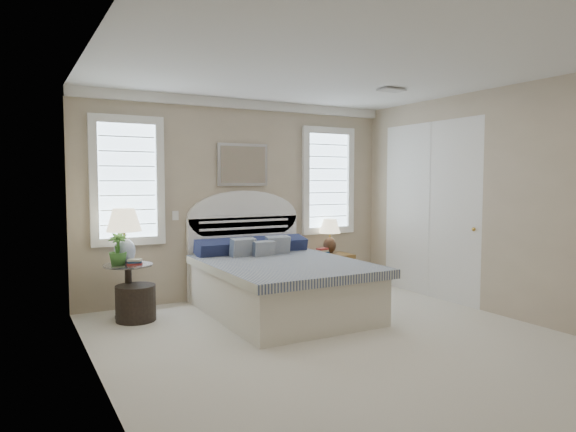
# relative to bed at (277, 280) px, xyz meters

# --- Properties ---
(floor) EXTENTS (4.50, 5.00, 0.01)m
(floor) POSITION_rel_bed_xyz_m (0.00, -1.46, -0.39)
(floor) COLOR beige
(floor) RESTS_ON ground
(ceiling) EXTENTS (4.50, 5.00, 0.01)m
(ceiling) POSITION_rel_bed_xyz_m (0.00, -1.46, 2.31)
(ceiling) COLOR silver
(ceiling) RESTS_ON wall_back
(wall_back) EXTENTS (4.50, 0.02, 2.70)m
(wall_back) POSITION_rel_bed_xyz_m (0.00, 1.04, 0.96)
(wall_back) COLOR tan
(wall_back) RESTS_ON floor
(wall_left) EXTENTS (0.02, 5.00, 2.70)m
(wall_left) POSITION_rel_bed_xyz_m (-2.25, -1.46, 0.96)
(wall_left) COLOR tan
(wall_left) RESTS_ON floor
(wall_right) EXTENTS (0.02, 5.00, 2.70)m
(wall_right) POSITION_rel_bed_xyz_m (2.25, -1.46, 0.96)
(wall_right) COLOR tan
(wall_right) RESTS_ON floor
(crown_molding) EXTENTS (4.50, 0.08, 0.12)m
(crown_molding) POSITION_rel_bed_xyz_m (0.00, 1.00, 2.25)
(crown_molding) COLOR white
(crown_molding) RESTS_ON wall_back
(hvac_vent) EXTENTS (0.30, 0.20, 0.02)m
(hvac_vent) POSITION_rel_bed_xyz_m (1.20, -0.66, 2.29)
(hvac_vent) COLOR #B2B2B2
(hvac_vent) RESTS_ON ceiling
(switch_plate) EXTENTS (0.08, 0.01, 0.12)m
(switch_plate) POSITION_rel_bed_xyz_m (-0.95, 1.03, 0.76)
(switch_plate) COLOR white
(switch_plate) RESTS_ON wall_back
(window_left) EXTENTS (0.90, 0.06, 1.60)m
(window_left) POSITION_rel_bed_xyz_m (-1.55, 1.02, 1.21)
(window_left) COLOR silver
(window_left) RESTS_ON wall_back
(window_right) EXTENTS (0.90, 0.06, 1.60)m
(window_right) POSITION_rel_bed_xyz_m (1.40, 1.02, 1.21)
(window_right) COLOR silver
(window_right) RESTS_ON wall_back
(painting) EXTENTS (0.74, 0.04, 0.58)m
(painting) POSITION_rel_bed_xyz_m (0.00, 1.00, 1.43)
(painting) COLOR silver
(painting) RESTS_ON wall_back
(closet_door) EXTENTS (0.02, 1.80, 2.40)m
(closet_door) POSITION_rel_bed_xyz_m (2.23, -0.26, 0.81)
(closet_door) COLOR white
(closet_door) RESTS_ON floor
(bed) EXTENTS (1.72, 2.28, 1.47)m
(bed) POSITION_rel_bed_xyz_m (0.00, 0.00, 0.00)
(bed) COLOR silver
(bed) RESTS_ON floor
(side_table_left) EXTENTS (0.56, 0.56, 0.63)m
(side_table_left) POSITION_rel_bed_xyz_m (-1.65, 0.59, 0.00)
(side_table_left) COLOR black
(side_table_left) RESTS_ON floor
(nightstand_right) EXTENTS (0.50, 0.40, 0.53)m
(nightstand_right) POSITION_rel_bed_xyz_m (1.30, 0.69, 0.00)
(nightstand_right) COLOR brown
(nightstand_right) RESTS_ON floor
(floor_pot) EXTENTS (0.52, 0.52, 0.41)m
(floor_pot) POSITION_rel_bed_xyz_m (-1.61, 0.42, -0.18)
(floor_pot) COLOR black
(floor_pot) RESTS_ON floor
(lamp_left) EXTENTS (0.41, 0.41, 0.66)m
(lamp_left) POSITION_rel_bed_xyz_m (-1.67, 0.67, 0.64)
(lamp_left) COLOR white
(lamp_left) RESTS_ON side_table_left
(lamp_right) EXTENTS (0.36, 0.36, 0.51)m
(lamp_right) POSITION_rel_bed_xyz_m (1.33, 0.84, 0.46)
(lamp_right) COLOR black
(lamp_right) RESTS_ON nightstand_right
(potted_plant) EXTENTS (0.28, 0.28, 0.38)m
(potted_plant) POSITION_rel_bed_xyz_m (-1.77, 0.56, 0.43)
(potted_plant) COLOR #39742E
(potted_plant) RESTS_ON side_table_left
(books_left) EXTENTS (0.20, 0.17, 0.07)m
(books_left) POSITION_rel_bed_xyz_m (-1.59, 0.51, 0.28)
(books_left) COLOR #9F2C27
(books_left) RESTS_ON side_table_left
(books_right) EXTENTS (0.21, 0.17, 0.10)m
(books_right) POSITION_rel_bed_xyz_m (1.10, 0.69, 0.19)
(books_right) COLOR #9F2C27
(books_right) RESTS_ON nightstand_right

